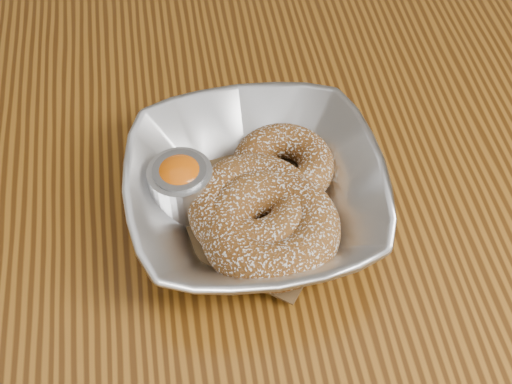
{
  "coord_description": "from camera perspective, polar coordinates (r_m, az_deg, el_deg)",
  "views": [
    {
      "loc": [
        -0.14,
        -0.34,
        1.26
      ],
      "look_at": [
        -0.08,
        0.04,
        0.78
      ],
      "focal_mm": 50.0,
      "sensor_mm": 36.0,
      "label": 1
    }
  ],
  "objects": [
    {
      "name": "donut_back",
      "position": [
        0.64,
        2.17,
        2.17
      ],
      "size": [
        0.11,
        0.11,
        0.03
      ],
      "primitive_type": "torus",
      "rotation": [
        0.0,
        0.0,
        -0.23
      ],
      "color": "brown",
      "rests_on": "parchment"
    },
    {
      "name": "donut_front",
      "position": [
        0.59,
        1.14,
        -2.93
      ],
      "size": [
        0.15,
        0.15,
        0.04
      ],
      "primitive_type": "torus",
      "rotation": [
        0.0,
        0.0,
        0.37
      ],
      "color": "brown",
      "rests_on": "parchment"
    },
    {
      "name": "table",
      "position": [
        0.71,
        7.04,
        -8.02
      ],
      "size": [
        1.2,
        0.8,
        0.75
      ],
      "color": "brown",
      "rests_on": "ground_plane"
    },
    {
      "name": "parchment",
      "position": [
        0.63,
        -0.0,
        -1.18
      ],
      "size": [
        0.2,
        0.2,
        0.0
      ],
      "primitive_type": "cube",
      "rotation": [
        0.0,
        0.0,
        0.92
      ],
      "color": "brown",
      "rests_on": "table"
    },
    {
      "name": "ramekin",
      "position": [
        0.62,
        -6.01,
        0.59
      ],
      "size": [
        0.06,
        0.06,
        0.05
      ],
      "color": "silver",
      "rests_on": "table"
    },
    {
      "name": "serving_bowl",
      "position": [
        0.61,
        0.0,
        -0.15
      ],
      "size": [
        0.22,
        0.22,
        0.05
      ],
      "primitive_type": "imported",
      "color": "silver",
      "rests_on": "table"
    },
    {
      "name": "donut_extra",
      "position": [
        0.6,
        -0.25,
        -1.28
      ],
      "size": [
        0.14,
        0.14,
        0.04
      ],
      "primitive_type": "torus",
      "rotation": [
        0.0,
        0.0,
        0.26
      ],
      "color": "brown",
      "rests_on": "parchment"
    }
  ]
}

